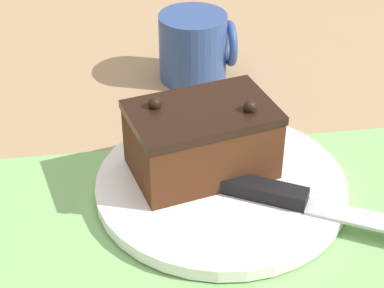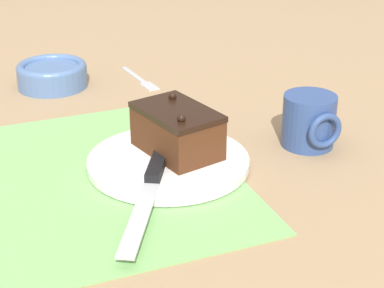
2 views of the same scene
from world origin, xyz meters
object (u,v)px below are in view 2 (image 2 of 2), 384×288
(small_bowl, at_px, (50,74))
(dessert_fork, at_px, (141,80))
(coffee_mug, at_px, (310,121))
(chocolate_cake, at_px, (177,130))
(cake_plate, at_px, (168,162))
(serving_knife, at_px, (151,183))

(small_bowl, relative_size, dessert_fork, 0.87)
(small_bowl, distance_m, coffee_mug, 0.52)
(chocolate_cake, bearing_deg, small_bowl, -163.79)
(chocolate_cake, bearing_deg, dessert_fork, 170.64)
(chocolate_cake, relative_size, dessert_fork, 0.96)
(cake_plate, height_order, serving_knife, serving_knife)
(serving_knife, distance_m, coffee_mug, 0.28)
(chocolate_cake, xyz_separation_m, coffee_mug, (0.02, 0.21, -0.01))
(small_bowl, bearing_deg, cake_plate, 13.01)
(cake_plate, distance_m, serving_knife, 0.09)
(chocolate_cake, distance_m, dessert_fork, 0.36)
(small_bowl, relative_size, coffee_mug, 1.45)
(cake_plate, height_order, chocolate_cake, chocolate_cake)
(cake_plate, distance_m, coffee_mug, 0.23)
(serving_knife, relative_size, small_bowl, 1.72)
(cake_plate, bearing_deg, dessert_fork, 168.08)
(cake_plate, xyz_separation_m, serving_knife, (0.07, -0.05, 0.01))
(dessert_fork, bearing_deg, cake_plate, 72.11)
(small_bowl, height_order, dessert_fork, small_bowl)
(cake_plate, xyz_separation_m, coffee_mug, (0.01, 0.23, 0.03))
(chocolate_cake, distance_m, coffee_mug, 0.21)
(serving_knife, height_order, dessert_fork, serving_knife)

